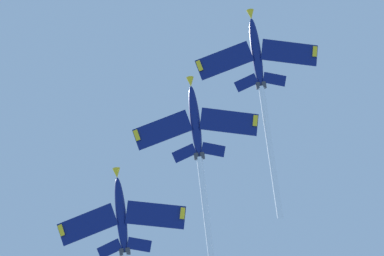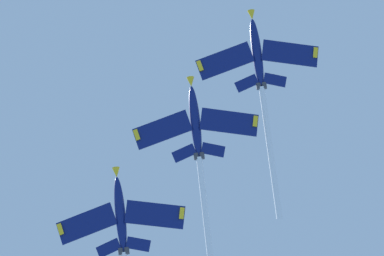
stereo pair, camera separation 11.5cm
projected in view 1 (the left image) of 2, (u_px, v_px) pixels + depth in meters
jet_lead at (260, 81)px, 140.79m from camera, size 24.71×25.96×14.69m
jet_second at (199, 156)px, 136.63m from camera, size 25.72×27.09×16.23m
jet_third at (124, 246)px, 133.29m from camera, size 25.45×26.37×16.17m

